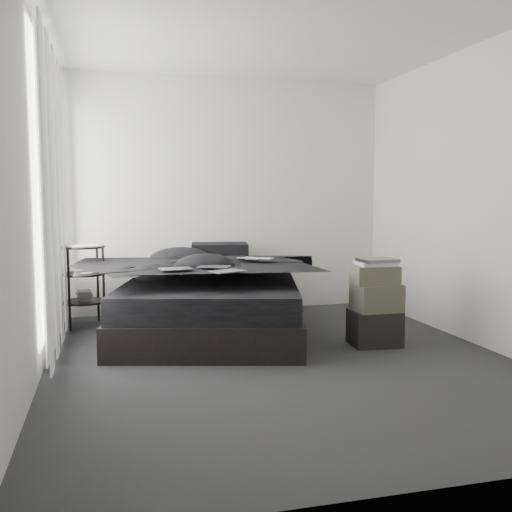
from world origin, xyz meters
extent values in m
cube|color=#2D2E30|center=(0.00, 0.00, 0.00)|extent=(3.60, 4.20, 0.01)
cube|color=white|center=(0.00, 0.00, 2.60)|extent=(3.60, 4.20, 0.01)
cube|color=silver|center=(0.00, 2.10, 1.30)|extent=(3.60, 0.01, 2.60)
cube|color=silver|center=(0.00, -2.10, 1.30)|extent=(3.60, 0.01, 2.60)
cube|color=silver|center=(-1.80, 0.00, 1.30)|extent=(0.01, 4.20, 2.60)
cube|color=silver|center=(1.80, 0.00, 1.30)|extent=(0.01, 4.20, 2.60)
cube|color=white|center=(-1.78, 0.90, 1.35)|extent=(0.02, 2.00, 2.30)
cube|color=white|center=(-1.73, 0.90, 1.28)|extent=(0.06, 2.12, 2.48)
cube|color=black|center=(-0.37, 1.02, 0.14)|extent=(2.08, 2.45, 0.29)
cube|color=black|center=(-0.37, 1.02, 0.40)|extent=(2.01, 2.38, 0.23)
imported|color=black|center=(-0.39, 0.97, 0.64)|extent=(1.97, 2.14, 0.25)
cube|color=black|center=(-0.22, 1.83, 0.59)|extent=(0.73, 0.58, 0.14)
cube|color=black|center=(-0.15, 1.79, 0.72)|extent=(0.65, 0.49, 0.13)
imported|color=silver|center=(0.02, 0.97, 0.77)|extent=(0.40, 0.37, 0.03)
cube|color=black|center=(-0.76, 0.54, 0.77)|extent=(0.29, 0.21, 0.01)
cube|color=black|center=(-0.43, 0.61, 0.77)|extent=(0.32, 0.28, 0.01)
cube|color=black|center=(-0.37, 0.28, 0.78)|extent=(0.31, 0.26, 0.01)
cylinder|color=black|center=(-1.56, 1.65, 0.40)|extent=(0.51, 0.51, 0.80)
cube|color=white|center=(-1.54, 1.64, 0.80)|extent=(0.37, 0.32, 0.02)
cube|color=black|center=(-1.22, 1.29, 0.06)|extent=(0.16, 0.20, 0.13)
cube|color=black|center=(0.92, 0.24, 0.15)|extent=(0.44, 0.35, 0.31)
cube|color=#585546|center=(0.93, 0.23, 0.42)|extent=(0.39, 0.31, 0.23)
cube|color=#585546|center=(0.92, 0.24, 0.62)|extent=(0.40, 0.34, 0.16)
cube|color=silver|center=(0.92, 0.24, 0.72)|extent=(0.33, 0.27, 0.03)
cube|color=silver|center=(0.93, 0.23, 0.75)|extent=(0.31, 0.25, 0.03)
camera|label=1|loc=(-1.30, -4.23, 1.29)|focal=40.00mm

